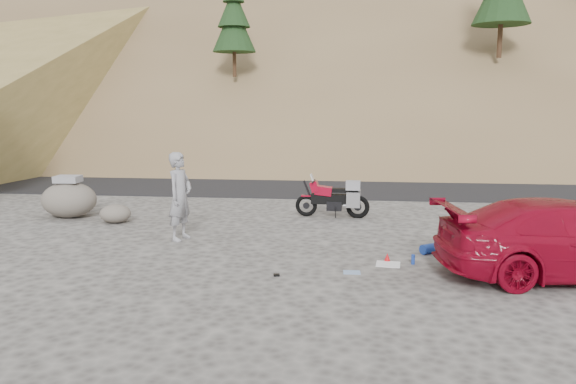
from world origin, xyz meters
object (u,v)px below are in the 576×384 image
object	(u,v)px
man	(181,239)
red_car	(569,276)
motorcycle	(336,199)
boulder	(69,199)

from	to	relation	value
man	red_car	bearing A→B (deg)	-87.53
man	red_car	xyz separation A→B (m)	(7.66, -1.90, 0.00)
motorcycle	boulder	world-z (taller)	motorcycle
red_car	man	bearing A→B (deg)	67.66
man	red_car	distance (m)	7.89
boulder	man	bearing A→B (deg)	-29.13
motorcycle	man	distance (m)	4.45
motorcycle	red_car	distance (m)	6.39
red_car	boulder	size ratio (longest dim) A/B	2.86
motorcycle	boulder	distance (m)	7.13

